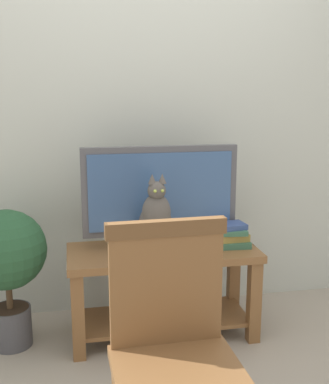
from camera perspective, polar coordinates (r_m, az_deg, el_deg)
The scene contains 8 objects.
back_wall at distance 3.23m, azimuth -2.92°, elevation 10.77°, with size 7.00×0.12×2.80m, color #B7BCB2.
tv_stand at distance 2.96m, azimuth -0.19°, elevation -9.92°, with size 1.11×0.47×0.54m.
tv at distance 2.89m, azimuth -0.50°, elevation -0.29°, with size 0.92×0.20×0.60m.
media_box at distance 2.81m, azimuth -0.97°, elevation -6.72°, with size 0.37×0.25×0.06m.
cat at distance 2.74m, azimuth -0.92°, elevation -3.14°, with size 0.19×0.30×0.42m.
wooden_chair at distance 1.85m, azimuth 1.05°, elevation -16.82°, with size 0.47×0.47×1.00m.
book_stack at distance 2.97m, azimuth 7.65°, elevation -4.99°, with size 0.22×0.20×0.14m.
potted_plant at distance 2.92m, azimuth -17.87°, elevation -7.48°, with size 0.45×0.45×0.81m.
Camera 1 is at (-0.46, -2.16, 1.49)m, focal length 45.88 mm.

